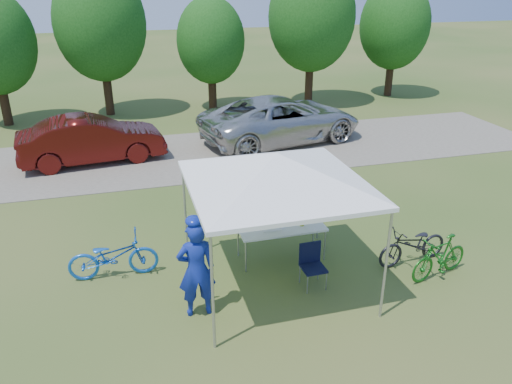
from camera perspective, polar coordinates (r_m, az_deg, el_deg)
ground at (r=10.05m, az=2.14°, el=-10.38°), size 100.00×100.00×0.00m
gravel_strip at (r=17.07m, az=-5.97°, el=4.34°), size 24.00×5.00×0.02m
canopy at (r=8.84m, az=2.40°, el=4.01°), size 4.53×4.53×3.00m
treeline at (r=22.18m, az=-10.02°, el=17.92°), size 24.89×4.28×6.30m
folding_table at (r=10.52m, az=2.93°, el=-4.22°), size 1.83×0.76×0.75m
folding_chair at (r=9.82m, az=6.38°, el=-7.86°), size 0.45×0.47×0.87m
cooler at (r=10.37m, az=1.72°, el=-3.43°), size 0.42×0.28×0.30m
ice_cream_cup at (r=10.58m, az=5.27°, el=-3.66°), size 0.09×0.09×0.07m
cyclist at (r=8.82m, az=-6.84°, el=-8.79°), size 0.67×0.44×1.82m
bike_blue at (r=10.41m, az=-16.02°, el=-7.06°), size 1.78×0.68×0.92m
bike_green at (r=10.67m, az=20.25°, el=-6.99°), size 1.53×0.77×0.89m
bike_dark at (r=10.97m, az=17.52°, el=-5.78°), size 1.70×0.77×0.86m
minivan at (r=18.10m, az=2.94°, el=8.31°), size 6.36×3.98×1.64m
sedan at (r=16.87m, az=-18.23°, el=5.72°), size 4.67×2.11×1.49m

